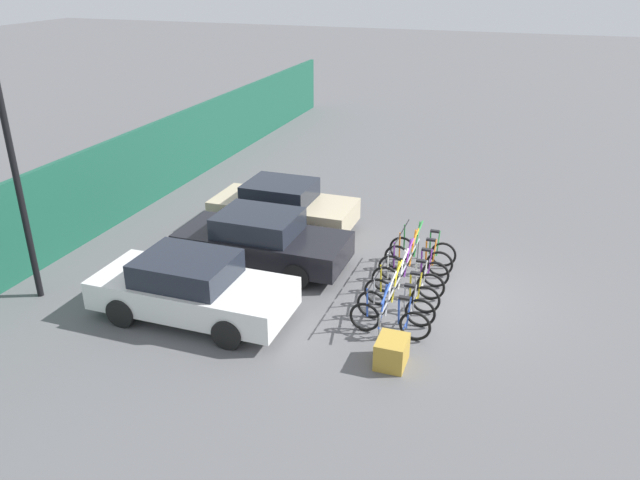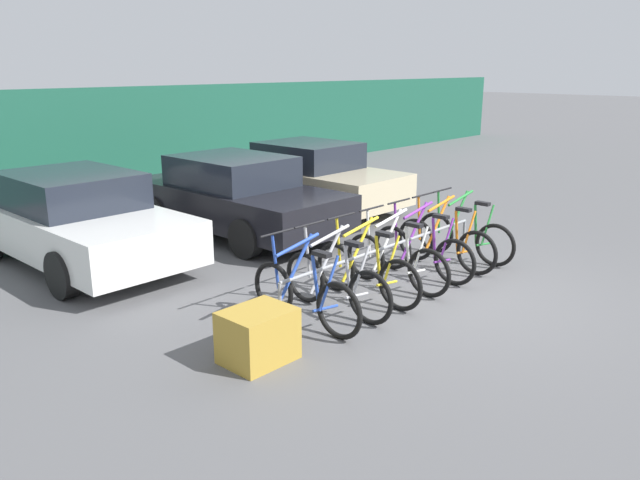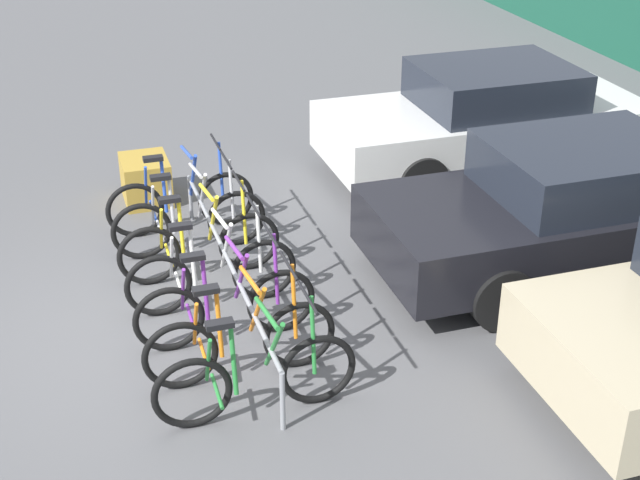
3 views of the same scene
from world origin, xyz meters
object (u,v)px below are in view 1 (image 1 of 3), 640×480
bicycle_white (408,281)px  car_beige (283,206)px  bike_rack (402,276)px  lamp_post (6,129)px  bicycle_silver (396,307)px  bicycle_green (422,250)px  bicycle_blue (390,319)px  car_white (192,288)px  bicycle_purple (413,269)px  car_black (262,240)px  bicycle_orange (418,259)px  bicycle_yellow (402,294)px  cargo_crate (392,352)px

bicycle_white → car_beige: (2.70, 4.18, 0.31)m
bike_rack → lamp_post: 8.98m
bicycle_silver → bicycle_green: bearing=-0.5°
bike_rack → lamp_post: bearing=109.6°
bicycle_blue → car_white: bearing=98.9°
bike_rack → bicycle_purple: bearing=-13.3°
bike_rack → car_beige: (2.69, 4.04, 0.20)m
bicycle_white → car_black: size_ratio=0.40×
car_white → car_black: size_ratio=1.00×
bicycle_white → bicycle_orange: bearing=-1.5°
bicycle_silver → bicycle_purple: (1.85, 0.00, 0.00)m
bike_rack → bicycle_yellow: bicycle_yellow is taller
bike_rack → car_white: car_white is taller
bicycle_purple → lamp_post: lamp_post is taller
car_beige → cargo_crate: 7.04m
bicycle_blue → bicycle_purple: same height
bicycle_purple → bicycle_orange: bearing=-0.4°
bike_rack → bicycle_blue: 1.78m
bicycle_green → car_white: size_ratio=0.40×
bicycle_purple → cargo_crate: bicycle_purple is taller
bicycle_white → car_white: bearing=118.5°
bicycle_yellow → bicycle_purple: 1.26m
bicycle_blue → bicycle_orange: (3.00, 0.00, 0.00)m
bike_rack → lamp_post: lamp_post is taller
bicycle_yellow → lamp_post: bearing=103.5°
bicycle_silver → lamp_post: size_ratio=0.24×
bicycle_orange → lamp_post: lamp_post is taller
bicycle_yellow → bicycle_blue: bearing=178.4°
bike_rack → car_black: bearing=84.6°
bicycle_yellow → bicycle_white: bearing=-1.6°
car_white → lamp_post: lamp_post is taller
bicycle_yellow → cargo_crate: bicycle_yellow is taller
bike_rack → bicycle_yellow: size_ratio=2.39×
lamp_post → car_beige: bearing=-34.6°
bicycle_green → bicycle_yellow: bearing=-179.2°
bicycle_white → bicycle_orange: size_ratio=1.00×
car_beige → lamp_post: (-5.48, 3.79, 3.22)m
car_white → bicycle_yellow: bearing=-66.9°
bike_rack → bicycle_green: 1.78m
bicycle_orange → lamp_post: (-4.02, 7.97, 3.53)m
bicycle_blue → cargo_crate: size_ratio=2.44×
bicycle_orange → lamp_post: 9.60m
bike_rack → bicycle_purple: 0.65m
bicycle_yellow → lamp_post: lamp_post is taller
bicycle_blue → bicycle_yellow: (1.13, 0.00, 0.00)m
bicycle_orange → bicycle_blue: bearing=176.8°
bicycle_blue → cargo_crate: bicycle_blue is taller
bicycle_silver → bicycle_green: size_ratio=1.00×
bicycle_purple → lamp_post: 9.37m
bicycle_purple → lamp_post: bearing=112.8°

